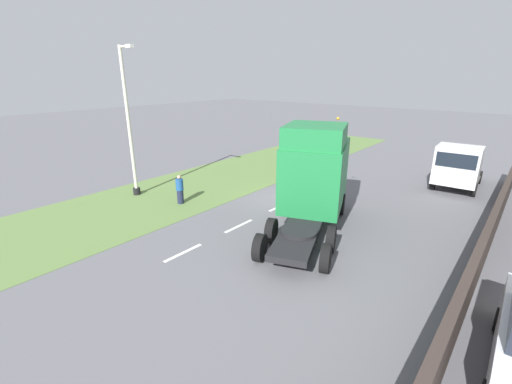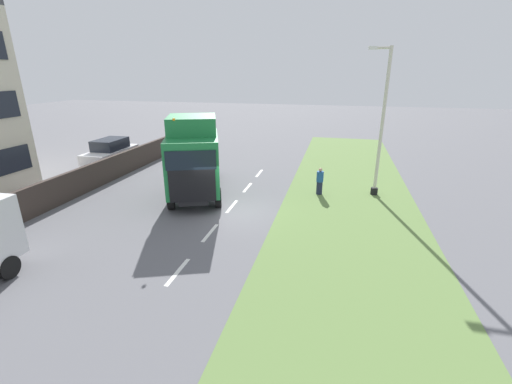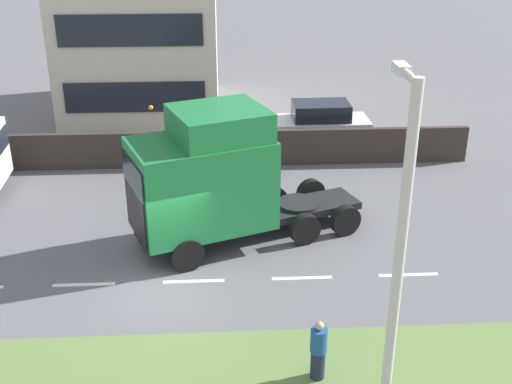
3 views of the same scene
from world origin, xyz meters
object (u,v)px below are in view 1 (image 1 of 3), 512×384
Objects in this scene: lorry_cab at (314,174)px; flatbed_truck at (457,167)px; lamp_post at (130,132)px; pedestrian at (180,190)px.

lorry_cab reaches higher than flatbed_truck.
lamp_post reaches higher than flatbed_truck.
lorry_cab is at bearing 18.19° from lamp_post.
lorry_cab is 5.00× the size of pedestrian.
lamp_post is (-13.83, -12.25, 2.16)m from flatbed_truck.
flatbed_truck is (4.22, 9.09, -0.84)m from lorry_cab.
lamp_post is 5.07× the size of pedestrian.
lorry_cab is 10.06m from flatbed_truck.
lorry_cab is 10.19m from lamp_post.
lorry_cab is 1.50× the size of flatbed_truck.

